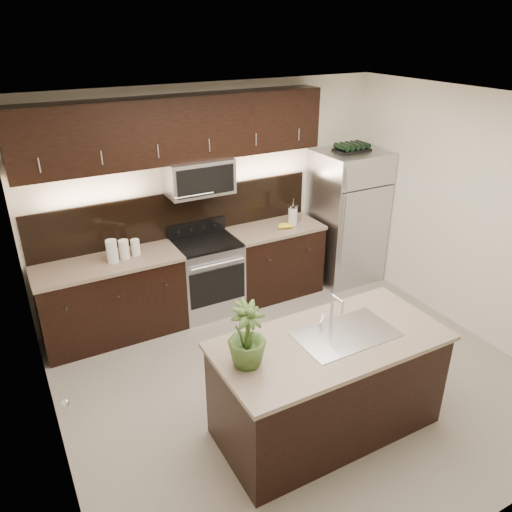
% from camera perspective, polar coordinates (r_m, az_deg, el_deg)
% --- Properties ---
extents(ground, '(4.50, 4.50, 0.00)m').
position_cam_1_polar(ground, '(5.26, 4.78, -13.81)').
color(ground, gray).
rests_on(ground, ground).
extents(room_walls, '(4.52, 4.02, 2.71)m').
position_cam_1_polar(room_walls, '(4.31, 4.62, 3.16)').
color(room_walls, silver).
rests_on(room_walls, ground).
extents(counter_run, '(3.51, 0.65, 0.94)m').
position_cam_1_polar(counter_run, '(6.10, -7.37, -2.71)').
color(counter_run, black).
rests_on(counter_run, ground).
extents(upper_fixtures, '(3.49, 0.40, 1.66)m').
position_cam_1_polar(upper_fixtures, '(5.66, -8.64, 13.07)').
color(upper_fixtures, black).
rests_on(upper_fixtures, counter_run).
extents(island, '(1.96, 0.96, 0.94)m').
position_cam_1_polar(island, '(4.49, 8.18, -14.31)').
color(island, black).
rests_on(island, ground).
extents(sink_faucet, '(0.84, 0.50, 0.28)m').
position_cam_1_polar(sink_faucet, '(4.28, 10.14, -8.56)').
color(sink_faucet, silver).
rests_on(sink_faucet, island).
extents(refrigerator, '(0.87, 0.78, 1.79)m').
position_cam_1_polar(refrigerator, '(6.91, 10.28, 4.46)').
color(refrigerator, '#B2B2B7').
rests_on(refrigerator, ground).
extents(wine_rack, '(0.44, 0.27, 0.10)m').
position_cam_1_polar(wine_rack, '(6.64, 10.92, 12.10)').
color(wine_rack, black).
rests_on(wine_rack, refrigerator).
extents(plant, '(0.38, 0.38, 0.52)m').
position_cam_1_polar(plant, '(3.75, -1.05, -9.03)').
color(plant, '#395421').
rests_on(plant, island).
extents(canisters, '(0.38, 0.18, 0.26)m').
position_cam_1_polar(canisters, '(5.62, -15.16, 0.68)').
color(canisters, silver).
rests_on(canisters, counter_run).
extents(french_press, '(0.12, 0.12, 0.34)m').
position_cam_1_polar(french_press, '(6.38, 4.22, 4.66)').
color(french_press, silver).
rests_on(french_press, counter_run).
extents(bananas, '(0.23, 0.20, 0.06)m').
position_cam_1_polar(bananas, '(6.29, 2.82, 3.46)').
color(bananas, yellow).
rests_on(bananas, counter_run).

